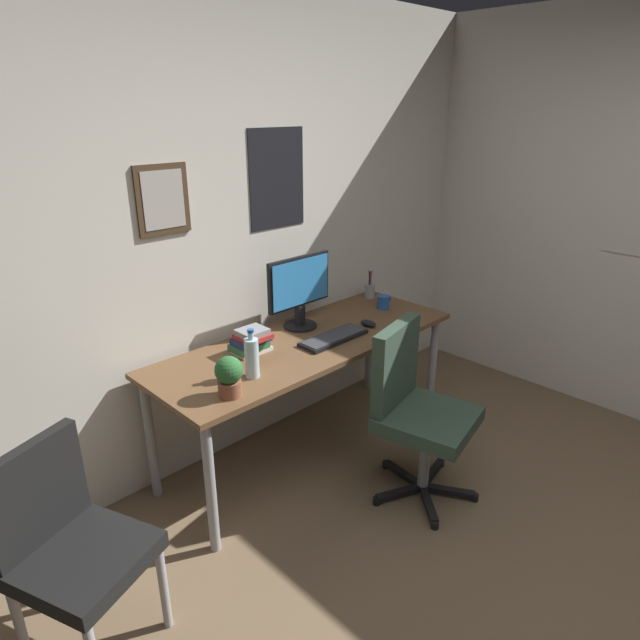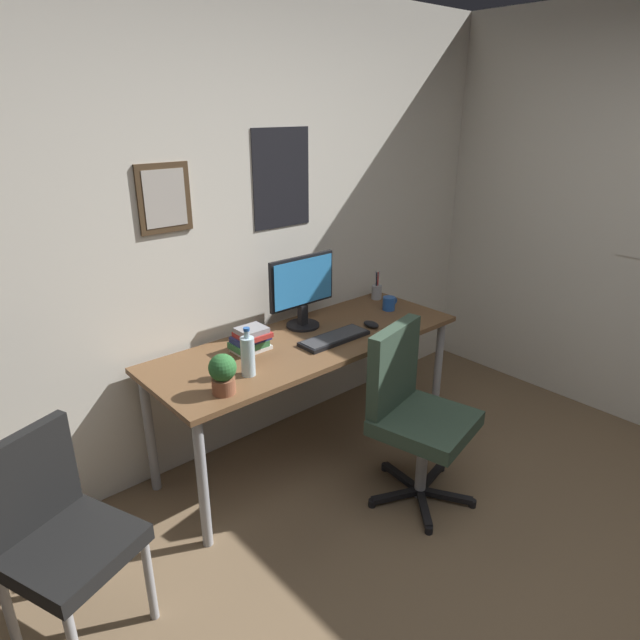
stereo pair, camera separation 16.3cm
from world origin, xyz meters
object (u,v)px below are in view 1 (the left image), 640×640
(potted_plant, at_px, (229,375))
(keyboard, at_px, (334,338))
(computer_mouse, at_px, (368,323))
(monitor, at_px, (299,289))
(pen_cup, at_px, (370,290))
(office_chair, at_px, (415,404))
(water_bottle, at_px, (252,357))
(side_chair, at_px, (69,541))
(coffee_mug_near, at_px, (383,302))
(book_stack_left, at_px, (251,341))

(potted_plant, bearing_deg, keyboard, 8.02)
(computer_mouse, height_order, potted_plant, potted_plant)
(monitor, bearing_deg, pen_cup, 4.31)
(office_chair, relative_size, water_bottle, 3.76)
(side_chair, distance_m, computer_mouse, 1.95)
(office_chair, bearing_deg, side_chair, 168.89)
(office_chair, bearing_deg, coffee_mug_near, 50.65)
(side_chair, bearing_deg, keyboard, 7.82)
(monitor, relative_size, water_bottle, 1.82)
(potted_plant, bearing_deg, pen_cup, 16.59)
(pen_cup, bearing_deg, water_bottle, -164.18)
(office_chair, bearing_deg, computer_mouse, 65.23)
(office_chair, xyz_separation_m, potted_plant, (-0.85, 0.44, 0.32))
(monitor, bearing_deg, water_bottle, -152.35)
(pen_cup, bearing_deg, monitor, -175.69)
(monitor, distance_m, book_stack_left, 0.48)
(side_chair, distance_m, pen_cup, 2.41)
(office_chair, bearing_deg, potted_plant, 152.73)
(computer_mouse, distance_m, book_stack_left, 0.76)
(side_chair, distance_m, keyboard, 1.65)
(keyboard, distance_m, computer_mouse, 0.30)
(keyboard, height_order, coffee_mug_near, coffee_mug_near)
(keyboard, bearing_deg, office_chair, -85.12)
(coffee_mug_near, distance_m, pen_cup, 0.23)
(computer_mouse, distance_m, coffee_mug_near, 0.34)
(monitor, relative_size, coffee_mug_near, 3.88)
(potted_plant, bearing_deg, coffee_mug_near, 9.88)
(monitor, xyz_separation_m, pen_cup, (0.70, 0.05, -0.19))
(monitor, xyz_separation_m, book_stack_left, (-0.44, -0.09, -0.17))
(pen_cup, bearing_deg, side_chair, -166.50)
(computer_mouse, height_order, pen_cup, pen_cup)
(pen_cup, bearing_deg, potted_plant, -163.41)
(side_chair, xyz_separation_m, keyboard, (1.62, 0.22, 0.25))
(office_chair, distance_m, keyboard, 0.60)
(monitor, bearing_deg, coffee_mug_near, -13.86)
(water_bottle, xyz_separation_m, pen_cup, (1.31, 0.37, -0.05))
(monitor, relative_size, book_stack_left, 2.21)
(potted_plant, bearing_deg, side_chair, -172.38)
(office_chair, distance_m, potted_plant, 1.01)
(monitor, height_order, keyboard, monitor)
(computer_mouse, relative_size, coffee_mug_near, 0.93)
(side_chair, bearing_deg, computer_mouse, 6.56)
(keyboard, bearing_deg, book_stack_left, 156.28)
(computer_mouse, bearing_deg, monitor, 136.71)
(office_chair, height_order, side_chair, office_chair)
(office_chair, relative_size, coffee_mug_near, 8.02)
(computer_mouse, distance_m, potted_plant, 1.11)
(coffee_mug_near, distance_m, potted_plant, 1.43)
(side_chair, height_order, monitor, monitor)
(monitor, xyz_separation_m, water_bottle, (-0.61, -0.32, -0.13))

